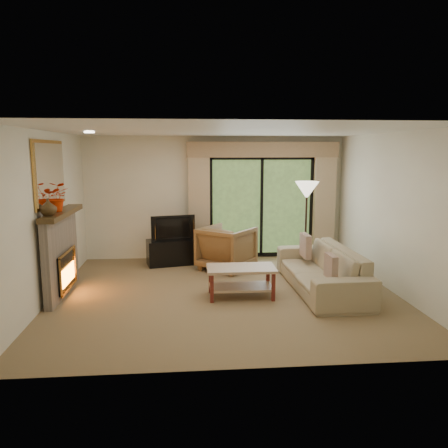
{
  "coord_description": "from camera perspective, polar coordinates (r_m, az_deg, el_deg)",
  "views": [
    {
      "loc": [
        -0.62,
        -6.8,
        2.3
      ],
      "look_at": [
        0.0,
        0.3,
        1.1
      ],
      "focal_mm": 35.0,
      "sensor_mm": 36.0,
      "label": 1
    }
  ],
  "objects": [
    {
      "name": "vase",
      "position": [
        6.8,
        -21.99,
        2.06
      ],
      "size": [
        0.29,
        0.29,
        0.25
      ],
      "primitive_type": "imported",
      "rotation": [
        0.0,
        0.0,
        -0.24
      ],
      "color": "#433018",
      "rests_on": "fireplace"
    },
    {
      "name": "wall_back",
      "position": [
        9.37,
        -1.17,
        3.43
      ],
      "size": [
        5.0,
        0.0,
        5.0
      ],
      "primitive_type": "plane",
      "rotation": [
        1.57,
        0.0,
        0.0
      ],
      "color": "#EEE4CC",
      "rests_on": "ground"
    },
    {
      "name": "wall_right",
      "position": [
        7.65,
        21.19,
        1.4
      ],
      "size": [
        0.0,
        5.0,
        5.0
      ],
      "primitive_type": "plane",
      "rotation": [
        1.57,
        0.0,
        -1.57
      ],
      "color": "#EEE4CC",
      "rests_on": "ground"
    },
    {
      "name": "curtain_right",
      "position": [
        9.67,
        12.94,
        2.79
      ],
      "size": [
        0.45,
        0.18,
        2.35
      ],
      "primitive_type": "cube",
      "color": "tan",
      "rests_on": "floor"
    },
    {
      "name": "tv",
      "position": [
        8.89,
        -6.77,
        -0.43
      ],
      "size": [
        0.89,
        0.31,
        0.51
      ],
      "primitive_type": "imported",
      "rotation": [
        0.0,
        0.0,
        0.22
      ],
      "color": "black",
      "rests_on": "media_console"
    },
    {
      "name": "wall_front",
      "position": [
        4.46,
        3.14,
        -3.43
      ],
      "size": [
        5.0,
        0.0,
        5.0
      ],
      "primitive_type": "plane",
      "rotation": [
        -1.57,
        0.0,
        0.0
      ],
      "color": "#EEE4CC",
      "rests_on": "ground"
    },
    {
      "name": "branches",
      "position": [
        7.19,
        -21.08,
        3.31
      ],
      "size": [
        0.42,
        0.37,
        0.46
      ],
      "primitive_type": "imported",
      "rotation": [
        0.0,
        0.0,
        -0.03
      ],
      "color": "red",
      "rests_on": "fireplace"
    },
    {
      "name": "media_console",
      "position": [
        8.99,
        -6.71,
        -3.65
      ],
      "size": [
        1.1,
        0.67,
        0.51
      ],
      "primitive_type": "cube",
      "rotation": [
        0.0,
        0.0,
        0.22
      ],
      "color": "black",
      "rests_on": "floor"
    },
    {
      "name": "cornice",
      "position": [
        9.3,
        5.11,
        9.65
      ],
      "size": [
        3.2,
        0.24,
        0.32
      ],
      "primitive_type": "cube",
      "color": "#A07E5B",
      "rests_on": "wall_back"
    },
    {
      "name": "fireplace",
      "position": [
        7.46,
        -20.53,
        -3.57
      ],
      "size": [
        0.24,
        1.7,
        1.37
      ],
      "primitive_type": null,
      "color": "slate",
      "rests_on": "floor"
    },
    {
      "name": "pillow_near",
      "position": [
        6.75,
        13.78,
        -5.41
      ],
      "size": [
        0.1,
        0.36,
        0.36
      ],
      "primitive_type": "cube",
      "rotation": [
        0.0,
        0.0,
        0.01
      ],
      "color": "brown",
      "rests_on": "sofa"
    },
    {
      "name": "sliding_door",
      "position": [
        9.47,
        4.91,
        2.24
      ],
      "size": [
        2.26,
        0.1,
        2.16
      ],
      "primitive_type": null,
      "color": "black",
      "rests_on": "floor"
    },
    {
      "name": "floor_lamp",
      "position": [
        8.68,
        10.63,
        -0.17
      ],
      "size": [
        0.52,
        0.52,
        1.71
      ],
      "primitive_type": null,
      "rotation": [
        0.0,
        0.0,
        0.14
      ],
      "color": "beige",
      "rests_on": "floor"
    },
    {
      "name": "ceiling",
      "position": [
        6.83,
        0.22,
        12.07
      ],
      "size": [
        5.5,
        5.5,
        0.0
      ],
      "primitive_type": "plane",
      "rotation": [
        3.14,
        0.0,
        0.0
      ],
      "color": "silver",
      "rests_on": "ground"
    },
    {
      "name": "armchair",
      "position": [
        8.54,
        0.34,
        -3.13
      ],
      "size": [
        1.29,
        1.3,
        0.85
      ],
      "primitive_type": "imported",
      "rotation": [
        0.0,
        0.0,
        2.47
      ],
      "color": "brown",
      "rests_on": "floor"
    },
    {
      "name": "wall_left",
      "position": [
        7.19,
        -22.16,
        0.86
      ],
      "size": [
        0.0,
        5.0,
        5.0
      ],
      "primitive_type": "plane",
      "rotation": [
        1.57,
        0.0,
        1.57
      ],
      "color": "#EEE4CC",
      "rests_on": "ground"
    },
    {
      "name": "curtain_left",
      "position": [
        9.21,
        -3.28,
        2.68
      ],
      "size": [
        0.45,
        0.18,
        2.35
      ],
      "primitive_type": "cube",
      "color": "tan",
      "rests_on": "floor"
    },
    {
      "name": "floor",
      "position": [
        7.2,
        0.21,
        -9.06
      ],
      "size": [
        5.5,
        5.5,
        0.0
      ],
      "primitive_type": "plane",
      "color": "olive",
      "rests_on": "ground"
    },
    {
      "name": "pillow_far",
      "position": [
        8.05,
        10.59,
        -2.79
      ],
      "size": [
        0.12,
        0.42,
        0.42
      ],
      "primitive_type": "cube",
      "rotation": [
        0.0,
        0.0,
        0.01
      ],
      "color": "brown",
      "rests_on": "sofa"
    },
    {
      "name": "coffee_table",
      "position": [
        6.99,
        2.23,
        -7.56
      ],
      "size": [
        1.09,
        0.61,
        0.49
      ],
      "primitive_type": null,
      "rotation": [
        0.0,
        0.0,
        -0.01
      ],
      "color": "tan",
      "rests_on": "floor"
    },
    {
      "name": "mirror",
      "position": [
        7.31,
        -21.76,
        6.14
      ],
      "size": [
        0.07,
        1.45,
        1.02
      ],
      "primitive_type": null,
      "color": "#C08B40",
      "rests_on": "wall_left"
    },
    {
      "name": "sofa",
      "position": [
        7.48,
        12.59,
        -5.75
      ],
      "size": [
        0.99,
        2.45,
        0.71
      ],
      "primitive_type": "imported",
      "rotation": [
        0.0,
        0.0,
        -1.56
      ],
      "color": "tan",
      "rests_on": "floor"
    }
  ]
}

